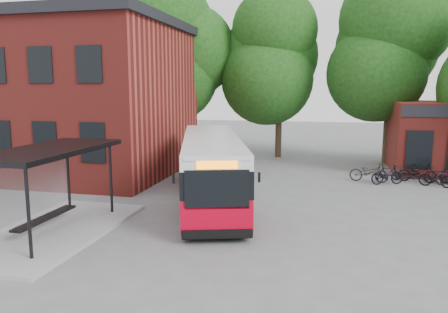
% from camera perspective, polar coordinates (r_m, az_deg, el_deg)
% --- Properties ---
extents(ground, '(100.00, 100.00, 0.00)m').
position_cam_1_polar(ground, '(14.79, -4.21, -9.97)').
color(ground, '#606062').
extents(station_building, '(18.40, 10.40, 8.50)m').
position_cam_1_polar(station_building, '(28.21, -24.62, 7.07)').
color(station_building, maroon).
rests_on(station_building, ground).
extents(bus_shelter, '(3.60, 7.00, 2.90)m').
position_cam_1_polar(bus_shelter, '(15.48, -21.59, -4.15)').
color(bus_shelter, black).
rests_on(bus_shelter, ground).
extents(bike_rail, '(5.20, 0.10, 0.38)m').
position_cam_1_polar(bike_rail, '(24.31, 24.97, -2.79)').
color(bike_rail, black).
rests_on(bike_rail, ground).
extents(tree_0, '(7.92, 7.92, 11.00)m').
position_cam_1_polar(tree_0, '(31.07, -6.09, 10.23)').
color(tree_0, '#153F10').
rests_on(tree_0, ground).
extents(tree_1, '(7.92, 7.92, 10.40)m').
position_cam_1_polar(tree_1, '(30.51, 7.25, 9.67)').
color(tree_1, '#153F10').
rests_on(tree_1, ground).
extents(tree_2, '(7.92, 7.92, 11.00)m').
position_cam_1_polar(tree_2, '(29.58, 20.86, 9.77)').
color(tree_2, '#153F10').
rests_on(tree_2, ground).
extents(city_bus, '(5.39, 11.14, 2.78)m').
position_cam_1_polar(city_bus, '(18.59, -1.69, -1.59)').
color(city_bus, '#BF011B').
rests_on(city_bus, ground).
extents(bicycle_0, '(1.99, 0.95, 1.00)m').
position_cam_1_polar(bicycle_0, '(23.60, 18.39, -1.97)').
color(bicycle_0, black).
rests_on(bicycle_0, ground).
extents(bicycle_1, '(1.78, 1.10, 1.03)m').
position_cam_1_polar(bicycle_1, '(23.26, 20.58, -2.20)').
color(bicycle_1, black).
rests_on(bicycle_1, ground).
extents(bicycle_2, '(1.70, 1.07, 0.84)m').
position_cam_1_polar(bicycle_2, '(24.83, 22.67, -1.87)').
color(bicycle_2, black).
rests_on(bicycle_2, ground).
extents(bicycle_3, '(1.66, 0.98, 0.96)m').
position_cam_1_polar(bicycle_3, '(23.63, 25.99, -2.46)').
color(bicycle_3, black).
rests_on(bicycle_3, ground).
extents(bicycle_4, '(1.94, 0.93, 0.98)m').
position_cam_1_polar(bicycle_4, '(24.47, 23.93, -1.94)').
color(bicycle_4, black).
rests_on(bicycle_4, ground).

